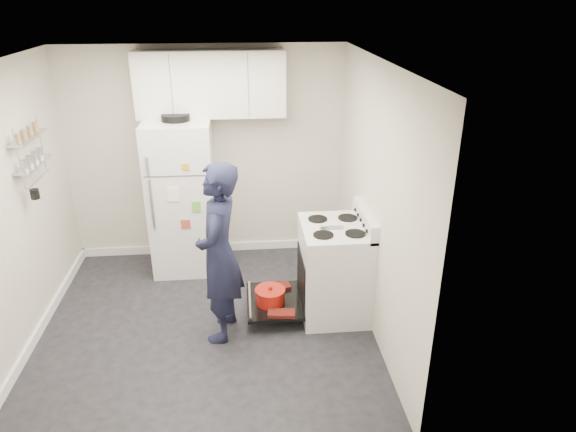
{
  "coord_description": "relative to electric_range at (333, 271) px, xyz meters",
  "views": [
    {
      "loc": [
        0.4,
        -4.23,
        3.03
      ],
      "look_at": [
        0.82,
        0.22,
        1.05
      ],
      "focal_mm": 32.0,
      "sensor_mm": 36.0,
      "label": 1
    }
  ],
  "objects": [
    {
      "name": "person",
      "position": [
        -1.1,
        -0.26,
        0.39
      ],
      "size": [
        0.51,
        0.69,
        1.71
      ],
      "primitive_type": "imported",
      "rotation": [
        0.0,
        0.0,
        -1.75
      ],
      "color": "#161931",
      "rests_on": "ground"
    },
    {
      "name": "wall_shelf_rack",
      "position": [
        -2.78,
        0.34,
        1.21
      ],
      "size": [
        0.14,
        0.6,
        0.61
      ],
      "color": "#B2B2B7",
      "rests_on": "room"
    },
    {
      "name": "upper_cabinets",
      "position": [
        -1.16,
        1.28,
        1.63
      ],
      "size": [
        1.6,
        0.33,
        0.7
      ],
      "primitive_type": "cube",
      "color": "silver",
      "rests_on": "room"
    },
    {
      "name": "room",
      "position": [
        -1.29,
        -0.12,
        0.74
      ],
      "size": [
        3.21,
        3.21,
        2.51
      ],
      "color": "black",
      "rests_on": "ground"
    },
    {
      "name": "open_oven_door",
      "position": [
        -0.61,
        -0.03,
        -0.28
      ],
      "size": [
        0.55,
        0.7,
        0.23
      ],
      "color": "black",
      "rests_on": "ground"
    },
    {
      "name": "electric_range",
      "position": [
        0.0,
        0.0,
        0.0
      ],
      "size": [
        0.66,
        0.76,
        1.1
      ],
      "color": "silver",
      "rests_on": "ground"
    },
    {
      "name": "refrigerator",
      "position": [
        -1.54,
        1.1,
        0.41
      ],
      "size": [
        0.72,
        0.74,
        1.82
      ],
      "color": "silver",
      "rests_on": "ground"
    }
  ]
}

